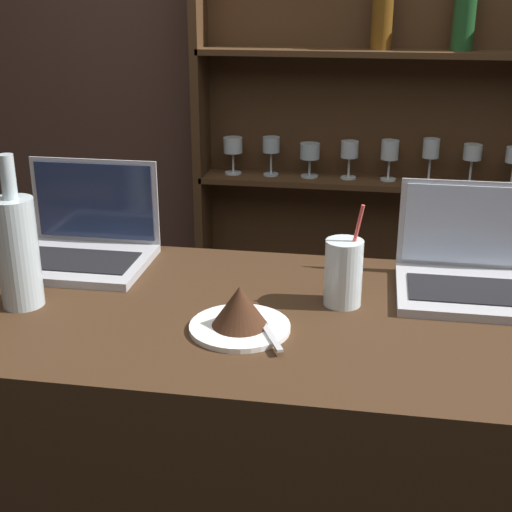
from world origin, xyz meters
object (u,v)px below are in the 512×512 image
laptop_far (471,270)px  cake_plate (240,313)px  laptop_near (84,242)px  water_glass (343,273)px  wine_bottle_clear (17,250)px

laptop_far → cake_plate: 0.50m
laptop_near → laptop_far: (0.85, -0.03, -0.00)m
water_glass → cake_plate: bearing=-140.9°
laptop_near → wine_bottle_clear: wine_bottle_clear is taller
cake_plate → laptop_near: bearing=145.4°
laptop_near → water_glass: (0.59, -0.14, 0.02)m
laptop_near → water_glass: size_ratio=1.48×
laptop_near → water_glass: bearing=-13.4°
laptop_far → wine_bottle_clear: size_ratio=0.99×
laptop_far → cake_plate: bearing=-149.1°
laptop_far → wine_bottle_clear: wine_bottle_clear is taller
cake_plate → wine_bottle_clear: bearing=175.2°
laptop_near → laptop_far: 0.85m
cake_plate → water_glass: 0.23m
cake_plate → wine_bottle_clear: 0.45m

